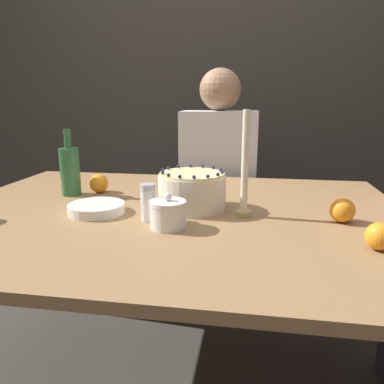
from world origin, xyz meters
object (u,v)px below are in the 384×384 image
cake (192,191)px  bottle (70,170)px  sugar_shaker (148,202)px  candle (245,173)px  sugar_bowl (168,214)px  person_man_blue_shirt (218,203)px

cake → bottle: (-0.50, 0.11, 0.04)m
sugar_shaker → candle: size_ratio=0.35×
sugar_shaker → cake: bearing=53.2°
sugar_bowl → person_man_blue_shirt: (0.06, 0.97, -0.23)m
cake → candle: 0.20m
cake → bottle: bottle is taller
sugar_shaker → bottle: size_ratio=0.46×
sugar_bowl → bottle: bottle is taller
cake → sugar_shaker: bearing=-126.8°
sugar_bowl → person_man_blue_shirt: size_ratio=0.08×
cake → candle: size_ratio=0.68×
candle → sugar_bowl: bearing=-144.9°
sugar_bowl → sugar_shaker: bearing=143.0°
candle → bottle: candle is taller
sugar_shaker → person_man_blue_shirt: size_ratio=0.09×
cake → person_man_blue_shirt: bearing=88.3°
sugar_bowl → sugar_shaker: 0.10m
cake → person_man_blue_shirt: person_man_blue_shirt is taller
cake → sugar_bowl: size_ratio=2.15×
sugar_bowl → candle: 0.28m
bottle → person_man_blue_shirt: (0.53, 0.65, -0.29)m
sugar_shaker → person_man_blue_shirt: bearing=81.5°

